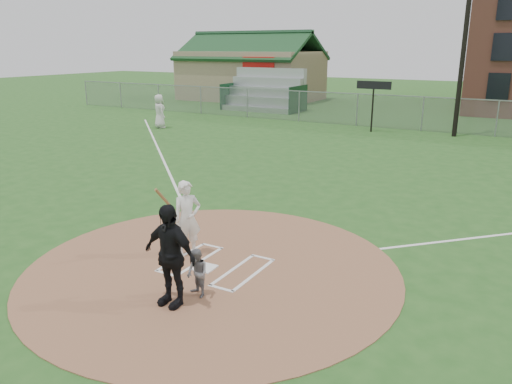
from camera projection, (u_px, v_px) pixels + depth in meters
The scene contains 14 objects.
ground at pixel (213, 269), 11.28m from camera, with size 140.00×140.00×0.00m, color #24531C.
dirt_circle at pixel (213, 268), 11.28m from camera, with size 8.40×8.40×0.02m, color #986648.
home_plate at pixel (205, 268), 11.25m from camera, with size 0.46×0.46×0.03m, color white.
foul_line_third at pixel (161, 155), 23.05m from camera, with size 0.10×24.00×0.01m, color white.
catcher at pixel (197, 273), 9.88m from camera, with size 0.48×0.38×0.99m, color slate.
umpire at pixel (170, 255), 9.44m from camera, with size 1.19×0.50×2.03m, color black.
ondeck_player at pixel (159, 111), 30.47m from camera, with size 1.00×0.65×2.04m, color silver.
batters_boxes at pixel (216, 265), 11.40m from camera, with size 2.08×1.88×0.01m.
batter_at_plate at pixel (187, 219), 11.74m from camera, with size 0.74×1.10×1.83m.
outfield_fence at pixel (423, 114), 29.38m from camera, with size 56.08×0.08×2.03m.
bleachers at pixel (263, 90), 38.87m from camera, with size 6.08×3.20×3.20m.
clubhouse at pixel (251, 74), 46.68m from camera, with size 12.20×8.71×6.23m.
light_pole at pixel (468, 11), 26.03m from camera, with size 1.20×0.30×12.22m.
scoreboard_sign at pixel (374, 91), 28.67m from camera, with size 2.00×0.10×2.93m.
Camera 1 is at (5.94, -8.52, 4.84)m, focal length 35.00 mm.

